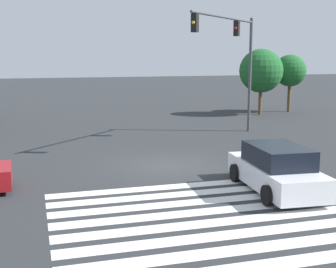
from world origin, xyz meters
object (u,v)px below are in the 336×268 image
object	(u,v)px
tree_corner_a	(290,71)
tree_corner_c	(261,71)
car_3	(277,170)
traffic_signal_mast	(236,49)

from	to	relation	value
tree_corner_a	tree_corner_c	bearing A→B (deg)	-162.54
car_3	tree_corner_c	bearing A→B (deg)	-21.80
traffic_signal_mast	tree_corner_c	bearing A→B (deg)	-170.03
car_3	tree_corner_a	bearing A→B (deg)	-27.65
traffic_signal_mast	car_3	xyz separation A→B (m)	(-2.97, -10.16, -4.20)
car_3	tree_corner_a	distance (m)	23.48
tree_corner_a	tree_corner_c	size ratio (longest dim) A/B	0.91
traffic_signal_mast	tree_corner_a	xyz separation A→B (m)	(9.25, 9.73, -1.62)
car_3	tree_corner_a	xyz separation A→B (m)	(12.21, 19.89, 2.58)
car_3	tree_corner_c	world-z (taller)	tree_corner_c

